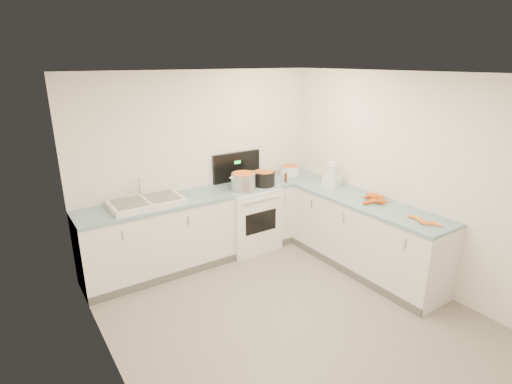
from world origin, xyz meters
TOP-DOWN VIEW (x-y plane):
  - floor at (0.00, 0.00)m, footprint 3.50×4.00m
  - ceiling at (0.00, 0.00)m, footprint 3.50×4.00m
  - wall_back at (0.00, 2.00)m, footprint 3.50×0.00m
  - wall_front at (0.00, -2.00)m, footprint 3.50×0.00m
  - wall_left at (-1.75, 0.00)m, footprint 0.00×4.00m
  - wall_right at (1.75, 0.00)m, footprint 0.00×4.00m
  - counter_back at (0.00, 1.70)m, footprint 3.50×0.62m
  - counter_right at (1.45, 0.30)m, footprint 0.62×2.20m
  - stove at (0.55, 1.69)m, footprint 0.76×0.65m
  - sink at (-0.90, 1.70)m, footprint 0.86×0.52m
  - steel_pot at (0.40, 1.56)m, footprint 0.43×0.43m
  - black_pot at (0.74, 1.56)m, footprint 0.35×0.35m
  - wooden_spoon at (0.74, 1.56)m, footprint 0.34×0.25m
  - mixing_bowl at (1.38, 1.79)m, footprint 0.34×0.34m
  - extract_bottle at (1.10, 1.52)m, footprint 0.05×0.05m
  - spice_jar at (1.12, 1.52)m, footprint 0.05×0.05m
  - food_processor at (1.49, 0.99)m, footprint 0.21×0.24m
  - carrot_pile at (1.51, 0.24)m, footprint 0.47×0.37m
  - peeled_carrots at (1.41, -0.53)m, footprint 0.17×0.42m
  - peelings at (-1.10, 1.68)m, footprint 0.22×0.30m

SIDE VIEW (x-z plane):
  - floor at x=0.00m, z-range 0.00..0.00m
  - counter_back at x=0.00m, z-range 0.00..0.94m
  - counter_right at x=1.45m, z-range 0.00..0.94m
  - stove at x=0.55m, z-range -0.21..1.15m
  - peeled_carrots at x=1.41m, z-range 0.94..0.98m
  - carrot_pile at x=1.51m, z-range 0.94..1.02m
  - sink at x=-0.90m, z-range 0.82..1.13m
  - spice_jar at x=1.12m, z-range 0.94..1.02m
  - extract_bottle at x=1.10m, z-range 0.94..1.05m
  - mixing_bowl at x=1.38m, z-range 0.94..1.08m
  - peelings at x=-1.10m, z-range 1.01..1.02m
  - black_pot at x=0.74m, z-range 0.92..1.14m
  - steel_pot at x=0.40m, z-range 0.92..1.17m
  - food_processor at x=1.49m, z-range 0.91..1.27m
  - wooden_spoon at x=0.74m, z-range 1.14..1.16m
  - wall_back at x=0.00m, z-range 0.00..2.50m
  - wall_front at x=0.00m, z-range 0.00..2.50m
  - wall_left at x=-1.75m, z-range 0.00..2.50m
  - wall_right at x=1.75m, z-range 0.00..2.50m
  - ceiling at x=0.00m, z-range 2.50..2.50m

